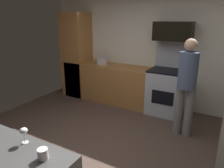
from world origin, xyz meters
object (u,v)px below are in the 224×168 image
at_px(microwave, 173,31).
at_px(oven_range, 167,90).
at_px(mug_tea, 43,154).
at_px(person_cook, 187,84).
at_px(wine_glass_near, 24,132).
at_px(stock_pot, 102,61).

bearing_deg(microwave, oven_range, -90.00).
height_order(microwave, mug_tea, microwave).
xyz_separation_m(person_cook, mug_tea, (-0.64, -2.49, 0.00)).
xyz_separation_m(oven_range, microwave, (0.00, 0.09, 1.20)).
bearing_deg(wine_glass_near, microwave, 81.95).
relative_size(oven_range, person_cook, 0.92).
bearing_deg(stock_pot, wine_glass_near, -69.80).
relative_size(oven_range, mug_tea, 16.89).
relative_size(oven_range, wine_glass_near, 10.14).
relative_size(mug_tea, stock_pot, 0.32).
distance_m(wine_glass_near, mug_tea, 0.33).
bearing_deg(wine_glass_near, stock_pot, 110.20).
distance_m(person_cook, wine_glass_near, 2.60).
height_order(microwave, wine_glass_near, microwave).
distance_m(microwave, stock_pot, 1.80).
bearing_deg(mug_tea, person_cook, 75.55).
xyz_separation_m(oven_range, wine_glass_near, (-0.46, -3.18, 0.50)).
bearing_deg(oven_range, microwave, 90.00).
bearing_deg(person_cook, oven_range, 122.89).
relative_size(microwave, mug_tea, 8.13).
distance_m(oven_range, stock_pot, 1.70).
relative_size(oven_range, stock_pot, 5.40).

